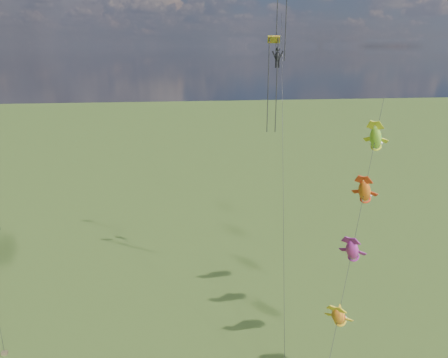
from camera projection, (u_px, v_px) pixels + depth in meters
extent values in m
cube|color=brown|center=(5.00, 353.00, 30.81)|extent=(0.40, 0.30, 0.22)
cylinder|color=black|center=(355.00, 239.00, 28.78)|extent=(8.80, 13.19, 17.09)
ellipsoid|color=red|center=(338.00, 316.00, 26.90)|extent=(1.92, 2.32, 2.33)
ellipsoid|color=#D833A1|center=(352.00, 250.00, 28.49)|extent=(1.92, 2.32, 2.33)
ellipsoid|color=orange|center=(365.00, 191.00, 30.09)|extent=(1.92, 2.32, 2.33)
ellipsoid|color=green|center=(376.00, 138.00, 31.69)|extent=(1.92, 2.32, 2.33)
cylinder|color=black|center=(283.00, 175.00, 32.06)|extent=(3.17, 16.80, 23.38)
cube|color=#2F8E15|center=(274.00, 39.00, 34.53)|extent=(1.10, 0.81, 0.59)
cylinder|color=black|center=(268.00, 88.00, 35.60)|extent=(0.08, 0.08, 7.62)
cylinder|color=black|center=(276.00, 88.00, 35.68)|extent=(0.08, 0.08, 7.62)
cylinder|color=black|center=(277.00, 15.00, 36.81)|extent=(0.08, 0.08, 7.84)
cylinder|color=black|center=(286.00, 15.00, 36.89)|extent=(0.08, 0.08, 7.84)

